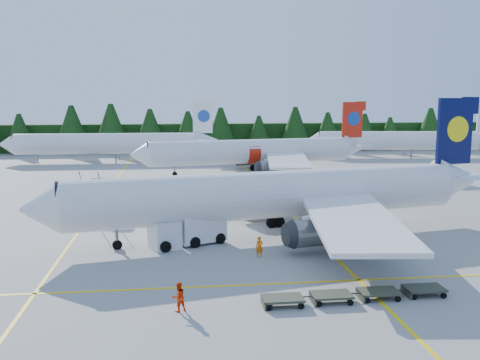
{
  "coord_description": "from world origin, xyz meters",
  "views": [
    {
      "loc": [
        -5.53,
        -37.66,
        11.51
      ],
      "look_at": [
        0.82,
        14.45,
        3.5
      ],
      "focal_mm": 40.0,
      "sensor_mm": 36.0,
      "label": 1
    }
  ],
  "objects": [
    {
      "name": "ground",
      "position": [
        0.0,
        0.0,
        0.0
      ],
      "size": [
        320.0,
        320.0,
        0.0
      ],
      "primitive_type": "plane",
      "color": "#9B9B96",
      "rests_on": "ground"
    },
    {
      "name": "taxi_stripe_a",
      "position": [
        -14.0,
        20.0,
        0.01
      ],
      "size": [
        0.25,
        120.0,
        0.01
      ],
      "primitive_type": "cube",
      "color": "yellow",
      "rests_on": "ground"
    },
    {
      "name": "taxi_stripe_b",
      "position": [
        6.0,
        20.0,
        0.01
      ],
      "size": [
        0.25,
        120.0,
        0.01
      ],
      "primitive_type": "cube",
      "color": "yellow",
      "rests_on": "ground"
    },
    {
      "name": "taxi_stripe_cross",
      "position": [
        0.0,
        -6.0,
        0.01
      ],
      "size": [
        80.0,
        0.25,
        0.01
      ],
      "primitive_type": "cube",
      "color": "yellow",
      "rests_on": "ground"
    },
    {
      "name": "treeline_hedge",
      "position": [
        0.0,
        82.0,
        3.0
      ],
      "size": [
        220.0,
        4.0,
        6.0
      ],
      "primitive_type": "cube",
      "color": "black",
      "rests_on": "ground"
    },
    {
      "name": "airliner_navy",
      "position": [
        1.78,
        5.57,
        3.48
      ],
      "size": [
        39.39,
        32.09,
        11.57
      ],
      "rotation": [
        0.0,
        0.0,
        0.2
      ],
      "color": "silver",
      "rests_on": "ground"
    },
    {
      "name": "airliner_red",
      "position": [
        5.68,
        44.27,
        3.3
      ],
      "size": [
        37.52,
        30.61,
        10.98
      ],
      "rotation": [
        0.0,
        0.0,
        0.17
      ],
      "color": "silver",
      "rests_on": "ground"
    },
    {
      "name": "airliner_far_left",
      "position": [
        -18.99,
        61.61,
        3.48
      ],
      "size": [
        38.11,
        4.36,
        11.08
      ],
      "rotation": [
        0.0,
        0.0,
        -0.02
      ],
      "color": "silver",
      "rests_on": "ground"
    },
    {
      "name": "airliner_far_right",
      "position": [
        37.37,
        63.35,
        3.37
      ],
      "size": [
        36.96,
        7.53,
        10.76
      ],
      "rotation": [
        0.0,
        0.0,
        -0.11
      ],
      "color": "silver",
      "rests_on": "ground"
    },
    {
      "name": "airstairs",
      "position": [
        -13.63,
        12.68,
        0.8
      ],
      "size": [
        4.35,
        5.91,
        3.68
      ],
      "rotation": [
        0.0,
        0.0,
        -0.15
      ],
      "color": "silver",
      "rests_on": "ground"
    },
    {
      "name": "service_truck",
      "position": [
        -4.64,
        3.84,
        1.42
      ],
      "size": [
        6.32,
        4.4,
        2.88
      ],
      "rotation": [
        0.0,
        0.0,
        0.42
      ],
      "color": "white",
      "rests_on": "ground"
    },
    {
      "name": "dolly_train",
      "position": [
        4.63,
        -9.27,
        0.43
      ],
      "size": [
        10.92,
        2.01,
        0.13
      ],
      "rotation": [
        0.0,
        0.0,
        -0.0
      ],
      "color": "#393D2C",
      "rests_on": "ground"
    },
    {
      "name": "crew_a",
      "position": [
        0.48,
        -0.23,
        0.77
      ],
      "size": [
        0.57,
        0.37,
        1.54
      ],
      "primitive_type": "imported",
      "rotation": [
        0.0,
        0.0,
        0.01
      ],
      "color": "#EF6005",
      "rests_on": "ground"
    },
    {
      "name": "crew_b",
      "position": [
        -5.49,
        -9.66,
        0.82
      ],
      "size": [
        1.0,
        0.92,
        1.64
      ],
      "primitive_type": "imported",
      "rotation": [
        0.0,
        0.0,
        3.62
      ],
      "color": "red",
      "rests_on": "ground"
    },
    {
      "name": "crew_c",
      "position": [
        7.97,
        0.45,
        0.97
      ],
      "size": [
        0.76,
        0.93,
        1.94
      ],
      "primitive_type": "imported",
      "rotation": [
        0.0,
        0.0,
        1.27
      ],
      "color": "#F26205",
      "rests_on": "ground"
    }
  ]
}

